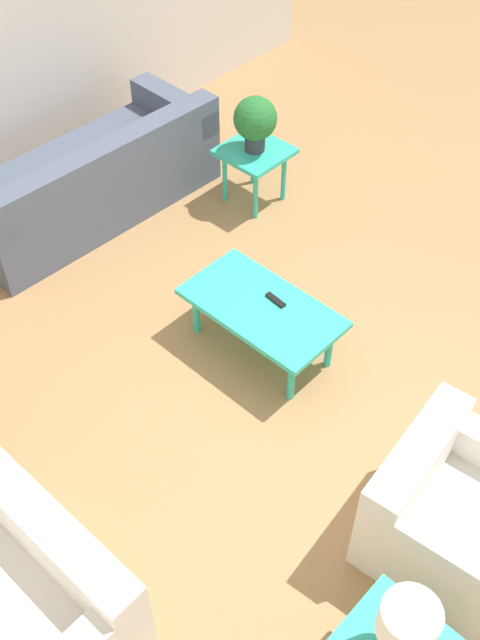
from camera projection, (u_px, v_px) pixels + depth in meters
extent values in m
plane|color=#A87A4C|center=(279.00, 358.00, 5.10)|extent=(14.00, 14.00, 0.00)
cube|color=#4C566B|center=(88.00, 186.00, 6.09)|extent=(0.96, 2.16, 0.44)
cube|color=#4C566B|center=(108.00, 164.00, 5.65)|extent=(0.25, 2.14, 0.33)
cube|color=#4C566B|center=(174.00, 106.00, 6.34)|extent=(0.91, 0.22, 0.22)
cube|color=silver|center=(462.00, 530.00, 3.99)|extent=(0.97, 0.95, 0.40)
cube|color=silver|center=(417.00, 460.00, 3.88)|extent=(0.29, 0.87, 0.31)
cube|color=silver|center=(444.00, 553.00, 3.58)|extent=(0.89, 0.25, 0.20)
cube|color=silver|center=(7.00, 617.00, 3.67)|extent=(1.22, 0.90, 0.40)
cube|color=silver|center=(49.00, 534.00, 3.59)|extent=(1.20, 0.22, 0.31)
cube|color=#2DB79E|center=(262.00, 308.00, 4.89)|extent=(1.06, 0.57, 0.04)
cylinder|color=#2DB79E|center=(329.00, 346.00, 4.93)|extent=(0.05, 0.05, 0.36)
cylinder|color=#2DB79E|center=(234.00, 284.00, 5.34)|extent=(0.05, 0.05, 0.36)
cylinder|color=#2DB79E|center=(291.00, 379.00, 4.74)|extent=(0.05, 0.05, 0.36)
cylinder|color=#2DB79E|center=(196.00, 312.00, 5.15)|extent=(0.05, 0.05, 0.36)
cube|color=#2DB79E|center=(255.00, 151.00, 5.99)|extent=(0.51, 0.51, 0.04)
cylinder|color=#2DB79E|center=(284.00, 176.00, 6.17)|extent=(0.04, 0.04, 0.45)
cylinder|color=#2DB79E|center=(253.00, 160.00, 6.34)|extent=(0.04, 0.04, 0.45)
cylinder|color=#2DB79E|center=(256.00, 195.00, 6.00)|extent=(0.04, 0.04, 0.45)
cylinder|color=#2DB79E|center=(225.00, 177.00, 6.16)|extent=(0.04, 0.04, 0.45)
cylinder|color=#2DB79E|center=(380.00, 621.00, 3.63)|extent=(0.04, 0.04, 0.45)
cylinder|color=#333338|center=(255.00, 142.00, 5.93)|extent=(0.16, 0.16, 0.13)
sphere|color=#236B2D|center=(255.00, 118.00, 5.78)|extent=(0.34, 0.34, 0.34)
cylinder|color=white|center=(409.00, 621.00, 3.03)|extent=(0.25, 0.25, 0.18)
cube|color=black|center=(276.00, 300.00, 4.90)|extent=(0.16, 0.05, 0.02)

